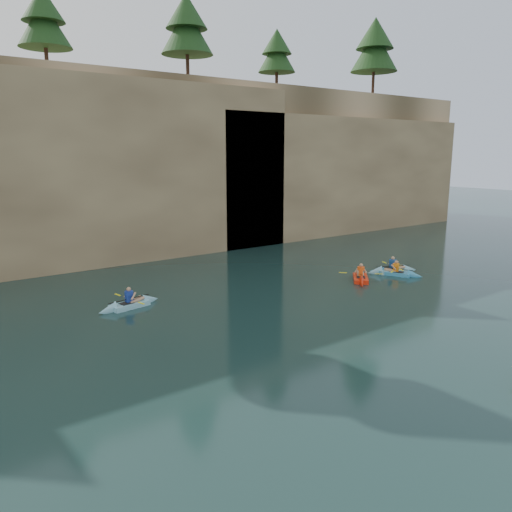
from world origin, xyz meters
TOP-DOWN VIEW (x-y plane):
  - ground at (0.00, 0.00)m, footprint 160.00×160.00m
  - cliff at (0.00, 30.00)m, footprint 70.00×16.00m
  - cliff_slab_center at (2.00, 22.60)m, footprint 24.00×2.40m
  - cliff_slab_east at (22.00, 22.60)m, footprint 26.00×2.40m
  - sea_cave_center at (-4.00, 21.95)m, footprint 3.50×1.00m
  - sea_cave_east at (10.00, 21.95)m, footprint 5.00×1.00m
  - kayaker_ltblue_near at (13.14, 10.57)m, footprint 3.06×2.21m
  - kayaker_red_far at (10.41, 10.48)m, footprint 2.71×2.74m
  - kayaker_ltblue_mid at (-1.39, 13.28)m, footprint 3.11×2.26m
  - kayaker_blue_east at (12.87, 10.12)m, footprint 1.93×2.93m

SIDE VIEW (x-z plane):
  - ground at x=0.00m, z-range 0.00..0.00m
  - kayaker_blue_east at x=12.87m, z-range -0.39..0.65m
  - kayaker_red_far at x=10.41m, z-range -0.44..0.72m
  - kayaker_ltblue_mid at x=-1.39m, z-range -0.43..0.72m
  - kayaker_ltblue_near at x=13.14m, z-range -0.45..0.74m
  - sea_cave_center at x=-4.00m, z-range 0.00..3.20m
  - sea_cave_east at x=10.00m, z-range 0.00..4.50m
  - cliff_slab_east at x=22.00m, z-range 0.00..9.84m
  - cliff_slab_center at x=2.00m, z-range 0.00..11.40m
  - cliff at x=0.00m, z-range 0.00..12.00m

